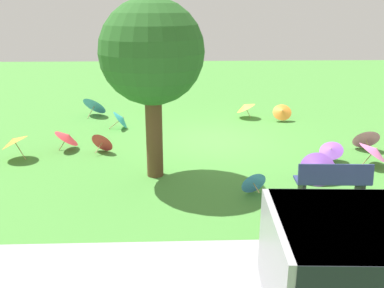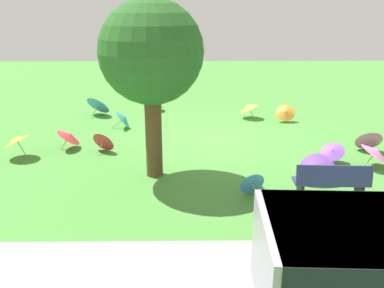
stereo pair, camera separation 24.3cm
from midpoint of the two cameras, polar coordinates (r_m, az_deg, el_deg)
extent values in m
plane|color=#478C38|center=(13.13, 2.55, 0.35)|extent=(40.00, 40.00, 0.00)
cube|color=black|center=(5.87, 23.40, -12.11)|extent=(2.67, 2.05, 0.55)
cylinder|color=black|center=(6.88, 13.95, -14.78)|extent=(0.77, 0.26, 0.76)
cube|color=navy|center=(9.59, 18.01, -4.79)|extent=(1.62, 0.53, 0.05)
cube|color=navy|center=(9.33, 18.49, -4.00)|extent=(1.60, 0.20, 0.45)
cube|color=black|center=(9.51, 14.17, -6.10)|extent=(0.10, 0.41, 0.45)
cube|color=black|center=(9.88, 21.45, -5.91)|extent=(0.10, 0.41, 0.45)
cylinder|color=brown|center=(10.22, -5.92, 1.79)|extent=(0.41, 0.41, 2.34)
sphere|color=#286023|center=(9.84, -6.30, 12.49)|extent=(2.47, 2.47, 2.47)
cylinder|color=tan|center=(13.13, 22.58, -0.18)|extent=(0.04, 0.36, 0.26)
cone|color=pink|center=(13.29, 22.32, 0.78)|extent=(0.81, 0.60, 0.72)
sphere|color=tan|center=(13.32, 22.26, 1.01)|extent=(0.04, 0.05, 0.05)
cylinder|color=tan|center=(14.70, -11.08, 2.67)|extent=(0.41, 0.07, 0.32)
cone|color=teal|center=(14.64, -10.13, 3.46)|extent=(0.63, 0.78, 0.66)
sphere|color=tan|center=(14.63, -9.92, 3.63)|extent=(0.05, 0.04, 0.05)
cylinder|color=tan|center=(10.67, 16.09, -3.78)|extent=(0.11, 0.44, 0.35)
cone|color=purple|center=(10.35, 16.35, -3.26)|extent=(0.96, 0.79, 0.75)
sphere|color=tan|center=(10.29, 16.40, -3.16)|extent=(0.05, 0.06, 0.05)
cylinder|color=tan|center=(15.96, 7.34, 4.23)|extent=(0.21, 0.09, 0.38)
cone|color=yellow|center=(15.92, 6.89, 5.17)|extent=(0.93, 0.94, 0.50)
sphere|color=tan|center=(15.90, 6.76, 5.44)|extent=(0.06, 0.05, 0.05)
cylinder|color=tan|center=(16.99, -6.04, 5.01)|extent=(0.23, 0.13, 0.29)
cone|color=yellow|center=(17.01, -5.58, 5.71)|extent=(0.87, 0.90, 0.55)
sphere|color=tan|center=(17.01, -5.45, 5.90)|extent=(0.06, 0.06, 0.05)
cylinder|color=tan|center=(12.00, 22.47, -1.93)|extent=(0.25, 0.07, 0.38)
cone|color=pink|center=(11.96, 23.35, -0.85)|extent=(0.95, 0.99, 0.59)
sphere|color=tan|center=(11.95, 23.58, -0.55)|extent=(0.06, 0.04, 0.05)
cylinder|color=tan|center=(12.90, -17.90, -0.05)|extent=(0.26, 0.07, 0.36)
cone|color=#D8383F|center=(12.82, -17.28, 0.98)|extent=(0.84, 0.88, 0.55)
sphere|color=tan|center=(12.80, -17.13, 1.25)|extent=(0.06, 0.05, 0.05)
cylinder|color=tan|center=(12.10, 18.15, -1.42)|extent=(0.15, 0.20, 0.31)
cone|color=purple|center=(11.92, 18.08, -0.75)|extent=(0.86, 0.84, 0.45)
sphere|color=tan|center=(11.88, 18.06, -0.60)|extent=(0.06, 0.06, 0.05)
cylinder|color=tan|center=(9.40, 8.13, -6.03)|extent=(0.11, 0.28, 0.14)
cone|color=#4C8CE5|center=(9.52, 7.64, -5.19)|extent=(0.66, 0.48, 0.59)
sphere|color=tan|center=(9.55, 7.52, -4.98)|extent=(0.05, 0.06, 0.05)
cylinder|color=tan|center=(12.25, -13.29, -0.52)|extent=(0.18, 0.35, 0.22)
cone|color=#D8383F|center=(12.39, -12.71, 0.35)|extent=(0.79, 0.66, 0.65)
sphere|color=tan|center=(12.42, -12.58, 0.55)|extent=(0.05, 0.06, 0.05)
cylinder|color=tan|center=(16.44, -14.17, 4.28)|extent=(0.25, 0.39, 0.40)
cone|color=#4C8CE5|center=(16.57, -13.61, 5.30)|extent=(1.20, 1.13, 0.80)
sphere|color=tan|center=(16.60, -13.50, 5.51)|extent=(0.06, 0.06, 0.05)
cylinder|color=tan|center=(12.51, -23.07, -0.91)|extent=(0.27, 0.08, 0.50)
cone|color=orange|center=(12.51, -23.84, 0.42)|extent=(0.91, 0.93, 0.48)
sphere|color=tan|center=(12.51, -23.99, 0.68)|extent=(0.05, 0.05, 0.05)
cylinder|color=tan|center=(15.90, 11.79, 3.86)|extent=(0.08, 0.35, 0.34)
cone|color=orange|center=(15.63, 11.90, 4.42)|extent=(0.77, 0.68, 0.59)
sphere|color=tan|center=(15.57, 11.93, 4.56)|extent=(0.04, 0.06, 0.05)
camera|label=1|loc=(0.12, -90.63, -0.21)|focal=38.70mm
camera|label=2|loc=(0.12, 89.37, 0.21)|focal=38.70mm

